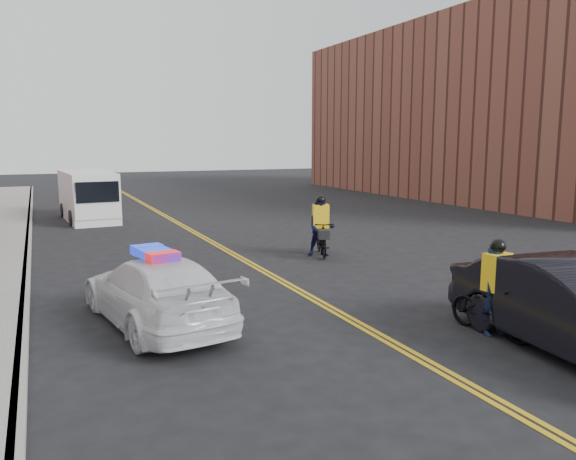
% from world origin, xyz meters
% --- Properties ---
extents(ground, '(120.00, 120.00, 0.00)m').
position_xyz_m(ground, '(0.00, 0.00, 0.00)').
color(ground, black).
rests_on(ground, ground).
extents(center_line_left, '(0.10, 60.00, 0.01)m').
position_xyz_m(center_line_left, '(-0.08, 8.00, 0.01)').
color(center_line_left, gold).
rests_on(center_line_left, ground).
extents(center_line_right, '(0.10, 60.00, 0.01)m').
position_xyz_m(center_line_right, '(0.08, 8.00, 0.01)').
color(center_line_right, gold).
rests_on(center_line_right, ground).
extents(curb, '(0.20, 60.00, 0.15)m').
position_xyz_m(curb, '(-6.00, 8.00, 0.07)').
color(curb, gray).
rests_on(curb, ground).
extents(building_across, '(12.00, 30.00, 11.00)m').
position_xyz_m(building_across, '(22.00, 18.00, 5.50)').
color(building_across, brown).
rests_on(building_across, ground).
extents(police_cruiser, '(2.58, 4.87, 1.51)m').
position_xyz_m(police_cruiser, '(-3.60, 0.39, 0.68)').
color(police_cruiser, white).
rests_on(police_cruiser, ground).
extents(dark_sedan, '(2.03, 4.91, 1.58)m').
position_xyz_m(dark_sedan, '(2.53, -4.03, 0.79)').
color(dark_sedan, black).
rests_on(dark_sedan, ground).
extents(cargo_van, '(2.34, 5.42, 2.22)m').
position_xyz_m(cargo_van, '(-3.49, 16.69, 1.08)').
color(cargo_van, white).
rests_on(cargo_van, ground).
extents(cyclist_near, '(0.88, 1.90, 1.80)m').
position_xyz_m(cyclist_near, '(2.00, -2.75, 0.63)').
color(cyclist_near, black).
rests_on(cyclist_near, ground).
extents(cyclist_far, '(1.13, 1.96, 1.91)m').
position_xyz_m(cyclist_far, '(2.43, 5.08, 0.75)').
color(cyclist_far, black).
rests_on(cyclist_far, ground).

